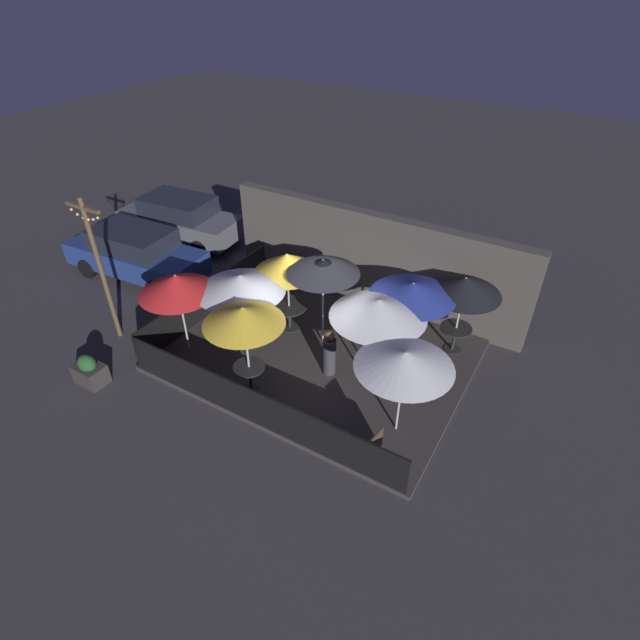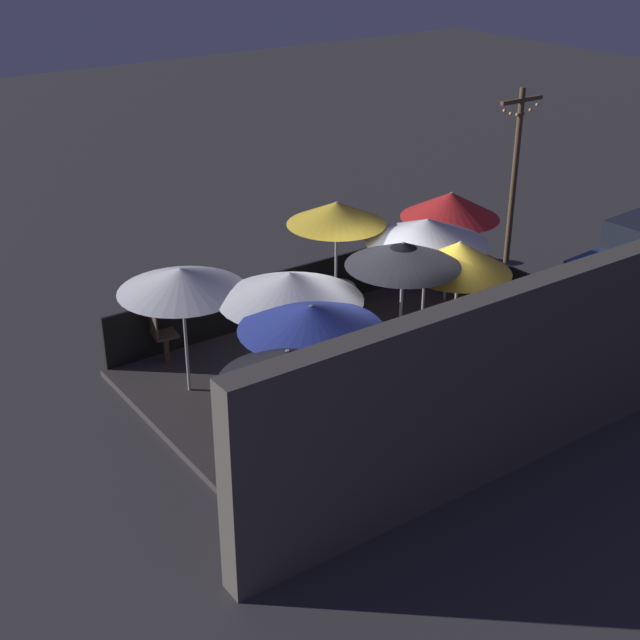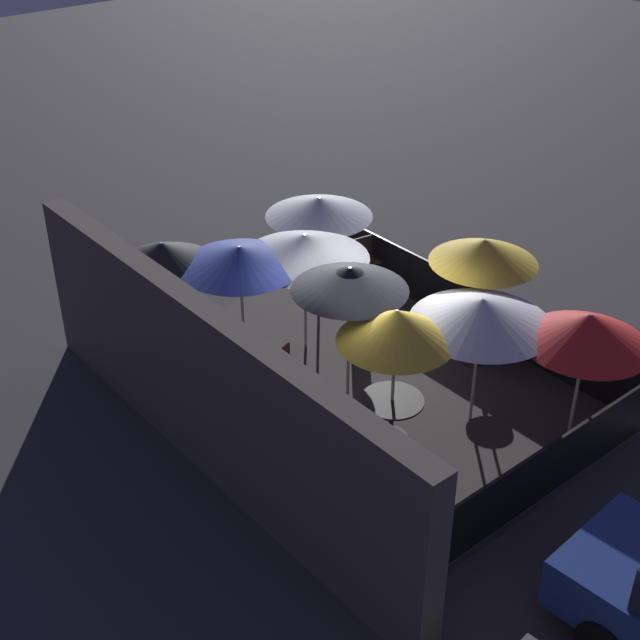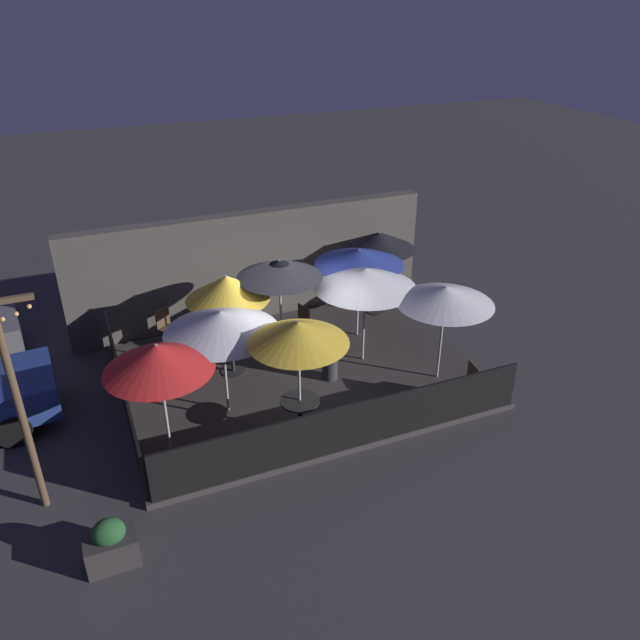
{
  "view_description": "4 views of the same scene",
  "coord_description": "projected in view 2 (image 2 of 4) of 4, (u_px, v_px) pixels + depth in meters",
  "views": [
    {
      "loc": [
        5.03,
        -8.44,
        8.32
      ],
      "look_at": [
        -0.02,
        0.11,
        1.1
      ],
      "focal_mm": 28.0,
      "sensor_mm": 36.0,
      "label": 1
    },
    {
      "loc": [
        8.14,
        10.07,
        7.41
      ],
      "look_at": [
        0.79,
        -0.38,
        1.2
      ],
      "focal_mm": 50.0,
      "sensor_mm": 36.0,
      "label": 2
    },
    {
      "loc": [
        -8.81,
        8.25,
        8.78
      ],
      "look_at": [
        0.5,
        0.51,
        1.38
      ],
      "focal_mm": 50.0,
      "sensor_mm": 36.0,
      "label": 3
    },
    {
      "loc": [
        -3.91,
        -10.69,
        7.47
      ],
      "look_at": [
        0.71,
        0.4,
        1.07
      ],
      "focal_mm": 35.0,
      "sensor_mm": 36.0,
      "label": 4
    }
  ],
  "objects": [
    {
      "name": "dining_table_1",
      "position": [
        453.0,
        337.0,
        14.8
      ],
      "size": [
        0.97,
        0.97,
        0.71
      ],
      "color": "black",
      "rests_on": "patio_deck"
    },
    {
      "name": "fence_front",
      "position": [
        283.0,
        294.0,
        16.6
      ],
      "size": [
        7.07,
        0.05,
        0.95
      ],
      "color": "black",
      "rests_on": "patio_deck"
    },
    {
      "name": "patio_chair_2",
      "position": [
        392.0,
        385.0,
        13.47
      ],
      "size": [
        0.5,
        0.5,
        0.93
      ],
      "rotation": [
        0.0,
        0.0,
        -2.83
      ],
      "color": "#4C3828",
      "rests_on": "patio_deck"
    },
    {
      "name": "dining_table_0",
      "position": [
        336.0,
        294.0,
        16.34
      ],
      "size": [
        0.73,
        0.73,
        0.74
      ],
      "color": "black",
      "rests_on": "patio_deck"
    },
    {
      "name": "planter_box",
      "position": [
        423.0,
        245.0,
        19.54
      ],
      "size": [
        0.75,
        0.52,
        0.81
      ],
      "color": "#332D2D",
      "rests_on": "ground_plane"
    },
    {
      "name": "patron_0",
      "position": [
        328.0,
        343.0,
        14.61
      ],
      "size": [
        0.45,
        0.45,
        1.22
      ],
      "rotation": [
        0.0,
        0.0,
        2.15
      ],
      "color": "#333338",
      "rests_on": "patio_deck"
    },
    {
      "name": "patio_umbrella_1",
      "position": [
        459.0,
        257.0,
        14.17
      ],
      "size": [
        1.73,
        1.73,
        2.26
      ],
      "color": "#B2B2B7",
      "rests_on": "patio_deck"
    },
    {
      "name": "patio_chair_0",
      "position": [
        573.0,
        361.0,
        14.18
      ],
      "size": [
        0.55,
        0.55,
        0.94
      ],
      "rotation": [
        0.0,
        0.0,
        -0.99
      ],
      "color": "#4C3828",
      "rests_on": "patio_deck"
    },
    {
      "name": "patio_deck",
      "position": [
        372.0,
        378.0,
        14.84
      ],
      "size": [
        7.27,
        5.51,
        0.12
      ],
      "color": "#383333",
      "rests_on": "ground_plane"
    },
    {
      "name": "patio_umbrella_2",
      "position": [
        288.0,
        366.0,
        11.07
      ],
      "size": [
        1.8,
        1.8,
        2.16
      ],
      "color": "#B2B2B7",
      "rests_on": "patio_deck"
    },
    {
      "name": "building_wall",
      "position": [
        510.0,
        381.0,
        12.05
      ],
      "size": [
        8.87,
        0.36,
        2.81
      ],
      "color": "#4C4742",
      "rests_on": "ground_plane"
    },
    {
      "name": "ground_plane",
      "position": [
        372.0,
        381.0,
        14.86
      ],
      "size": [
        60.0,
        60.0,
        0.0
      ],
      "primitive_type": "plane",
      "color": "#383538"
    },
    {
      "name": "patio_umbrella_0",
      "position": [
        336.0,
        213.0,
        15.66
      ],
      "size": [
        1.78,
        1.78,
        2.35
      ],
      "color": "#B2B2B7",
      "rests_on": "patio_deck"
    },
    {
      "name": "patio_umbrella_8",
      "position": [
        291.0,
        287.0,
        13.17
      ],
      "size": [
        2.19,
        2.19,
        2.2
      ],
      "color": "#B2B2B7",
      "rests_on": "patio_deck"
    },
    {
      "name": "patio_umbrella_3",
      "position": [
        181.0,
        280.0,
        13.52
      ],
      "size": [
        1.99,
        1.99,
        2.12
      ],
      "color": "#B2B2B7",
      "rests_on": "patio_deck"
    },
    {
      "name": "patio_umbrella_5",
      "position": [
        427.0,
        231.0,
        15.38
      ],
      "size": [
        2.15,
        2.15,
        2.17
      ],
      "color": "#B2B2B7",
      "rests_on": "patio_deck"
    },
    {
      "name": "light_post",
      "position": [
        515.0,
        174.0,
        18.0
      ],
      "size": [
        1.1,
        0.12,
        3.94
      ],
      "color": "brown",
      "rests_on": "ground_plane"
    },
    {
      "name": "patio_umbrella_6",
      "position": [
        311.0,
        317.0,
        12.19
      ],
      "size": [
        2.04,
        2.04,
        2.18
      ],
      "color": "#B2B2B7",
      "rests_on": "patio_deck"
    },
    {
      "name": "fence_side_left",
      "position": [
        525.0,
        297.0,
        16.46
      ],
      "size": [
        0.05,
        5.31,
        0.95
      ],
      "color": "black",
      "rests_on": "patio_deck"
    },
    {
      "name": "patio_chair_1",
      "position": [
        161.0,
        334.0,
        15.01
      ],
      "size": [
        0.45,
        0.45,
        0.95
      ],
      "rotation": [
        0.0,
        0.0,
        3.0
      ],
      "color": "#4C3828",
      "rests_on": "patio_deck"
    },
    {
      "name": "patio_umbrella_7",
      "position": [
        403.0,
        254.0,
        13.55
      ],
      "size": [
        1.79,
        1.79,
        2.47
      ],
      "color": "#B2B2B7",
      "rests_on": "patio_deck"
    },
    {
      "name": "patio_umbrella_4",
      "position": [
        451.0,
        205.0,
        16.64
      ],
      "size": [
        1.87,
        1.87,
        2.2
      ],
      "color": "#B2B2B7",
      "rests_on": "patio_deck"
    },
    {
      "name": "dining_table_2",
      "position": [
        289.0,
        458.0,
        11.68
      ],
      "size": [
        0.8,
        0.8,
        0.71
      ],
      "color": "black",
      "rests_on": "patio_deck"
    }
  ]
}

